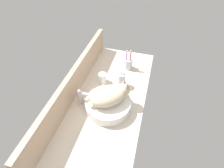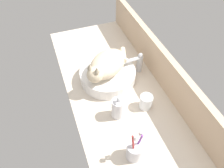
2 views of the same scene
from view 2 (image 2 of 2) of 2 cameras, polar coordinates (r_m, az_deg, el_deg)
ground_plane at (r=127.65cm, az=1.31°, el=-1.54°), size 133.35×55.67×4.00cm
backsplash_panel at (r=127.89cm, az=12.42°, el=5.17°), size 133.35×3.60×20.93cm
sink_basin at (r=127.96cm, az=-1.12°, el=2.31°), size 32.31×32.31×7.23cm
cat at (r=120.63cm, az=-1.51°, el=5.05°), size 28.80×30.16×14.00cm
faucet at (r=131.69cm, az=6.83°, el=5.71°), size 3.60×11.84×13.60cm
soap_dispenser at (r=109.71cm, az=1.56°, el=-6.33°), size 6.55×6.55×14.73cm
toothbrush_cup at (r=99.58cm, az=5.89°, el=-16.92°), size 7.27×7.27×18.69cm
water_glass at (r=116.26cm, az=8.83°, el=-4.72°), size 6.75×6.75×7.90cm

